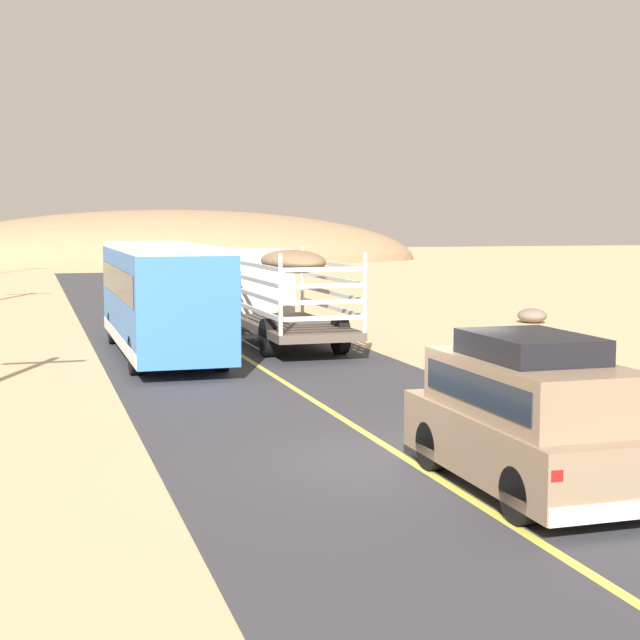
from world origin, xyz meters
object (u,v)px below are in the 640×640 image
(suv_near, at_px, (528,414))
(boulder_mid_field, at_px, (532,316))
(car_far, at_px, (160,274))
(bus, at_px, (161,296))
(livestock_truck, at_px, (267,285))

(suv_near, distance_m, boulder_mid_field, 23.88)
(car_far, bearing_deg, suv_near, -89.86)
(bus, height_order, boulder_mid_field, bus)
(suv_near, xyz_separation_m, livestock_truck, (0.81, 19.08, 0.64))
(suv_near, bearing_deg, boulder_mid_field, 60.68)
(car_far, height_order, boulder_mid_field, car_far)
(livestock_truck, xyz_separation_m, boulder_mid_field, (10.87, 1.73, -1.51))
(suv_near, relative_size, car_far, 1.00)
(bus, relative_size, car_far, 2.16)
(suv_near, xyz_separation_m, boulder_mid_field, (11.69, 20.81, -0.87))
(suv_near, relative_size, livestock_truck, 0.48)
(suv_near, height_order, car_far, suv_near)
(livestock_truck, xyz_separation_m, car_far, (-0.91, 20.46, -0.70))
(livestock_truck, distance_m, car_far, 20.49)
(bus, xyz_separation_m, boulder_mid_field, (14.85, 5.24, -1.47))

